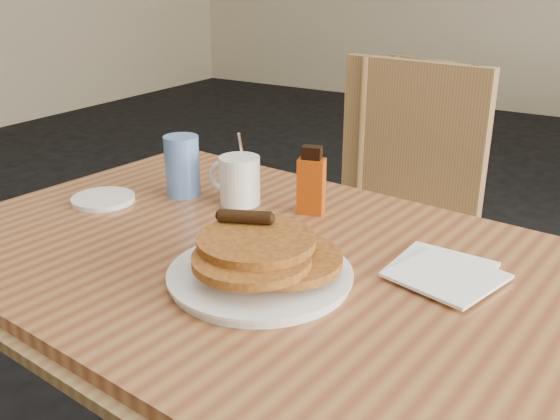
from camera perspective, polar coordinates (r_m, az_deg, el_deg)
The scene contains 9 objects.
main_table at distance 1.19m, azimuth -2.08°, elevation -5.53°, with size 1.38×1.00×0.75m.
chair_main_far at distance 1.84m, azimuth 10.40°, elevation 0.43°, with size 0.50×0.50×1.00m.
chair_wall_extra at distance 3.12m, azimuth 11.92°, elevation 7.05°, with size 0.47×0.48×0.83m.
pancake_plate at distance 1.06m, azimuth -1.80°, elevation -4.98°, with size 0.32×0.32×0.10m.
coffee_mug at distance 1.39m, azimuth -3.81°, elevation 2.81°, with size 0.13×0.09×0.17m.
syrup_bottle at distance 1.33m, azimuth 2.88°, elevation 2.51°, with size 0.06×0.05×0.15m.
napkin_stack at distance 1.12m, azimuth 14.73°, elevation -5.53°, with size 0.20×0.21×0.01m.
blue_tumbler at distance 1.45m, azimuth -8.92°, elevation 4.00°, with size 0.08×0.08×0.14m, color #5884CF.
side_saucer at distance 1.47m, azimuth -15.86°, elevation 0.96°, with size 0.14×0.14×0.01m, color white.
Camera 1 is at (0.62, -0.89, 1.25)m, focal length 40.00 mm.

